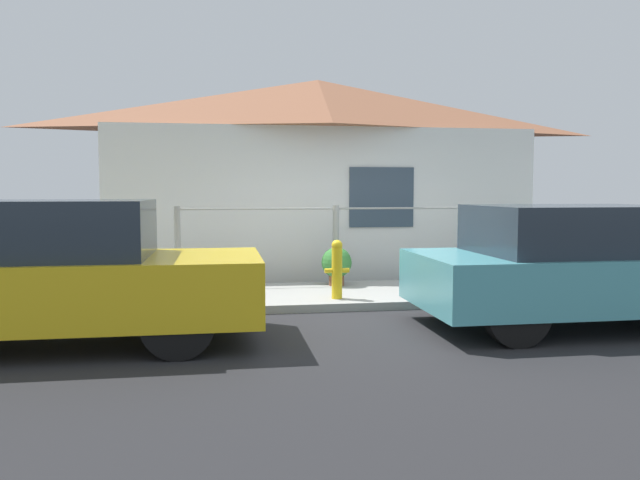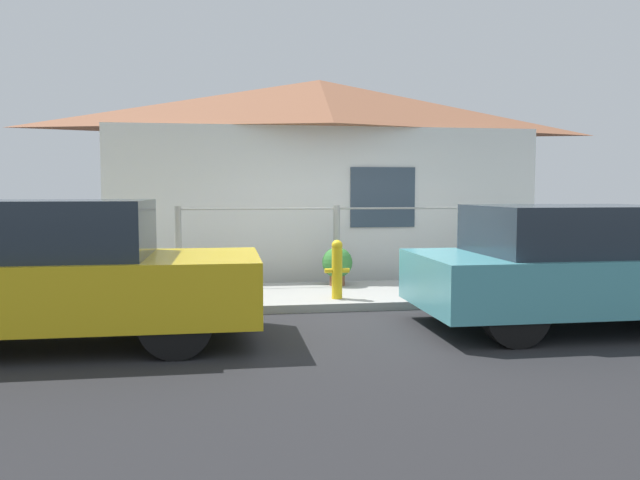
% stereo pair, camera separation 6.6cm
% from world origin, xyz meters
% --- Properties ---
extents(ground_plane, '(60.00, 60.00, 0.00)m').
position_xyz_m(ground_plane, '(0.00, 0.00, 0.00)').
color(ground_plane, '#262628').
extents(sidewalk, '(24.00, 1.92, 0.11)m').
position_xyz_m(sidewalk, '(0.00, 0.96, 0.05)').
color(sidewalk, '#9E9E99').
rests_on(sidewalk, ground_plane).
extents(house, '(7.63, 2.23, 3.53)m').
position_xyz_m(house, '(0.00, 3.43, 2.84)').
color(house, white).
rests_on(house, ground_plane).
extents(fence, '(4.90, 0.10, 1.21)m').
position_xyz_m(fence, '(0.00, 1.77, 0.77)').
color(fence, '#999993').
rests_on(fence, sidewalk).
extents(car_left, '(4.17, 1.64, 1.45)m').
position_xyz_m(car_left, '(-3.49, -1.24, 0.73)').
color(car_left, gold).
rests_on(car_left, ground_plane).
extents(car_right, '(3.78, 1.78, 1.38)m').
position_xyz_m(car_right, '(2.24, -1.24, 0.69)').
color(car_right, teal).
rests_on(car_right, ground_plane).
extents(fire_hydrant, '(0.33, 0.15, 0.79)m').
position_xyz_m(fire_hydrant, '(-0.24, 0.39, 0.52)').
color(fire_hydrant, yellow).
rests_on(fire_hydrant, sidewalk).
extents(potted_plant_near_hydrant, '(0.46, 0.46, 0.58)m').
position_xyz_m(potted_plant_near_hydrant, '(-0.03, 1.52, 0.43)').
color(potted_plant_near_hydrant, brown).
rests_on(potted_plant_near_hydrant, sidewalk).
extents(potted_plant_by_fence, '(0.55, 0.55, 0.64)m').
position_xyz_m(potted_plant_by_fence, '(-3.69, 1.08, 0.45)').
color(potted_plant_by_fence, '#9E5638').
rests_on(potted_plant_by_fence, sidewalk).
extents(potted_plant_corner, '(0.41, 0.41, 0.58)m').
position_xyz_m(potted_plant_corner, '(2.62, 1.64, 0.43)').
color(potted_plant_corner, '#9E5638').
rests_on(potted_plant_corner, sidewalk).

